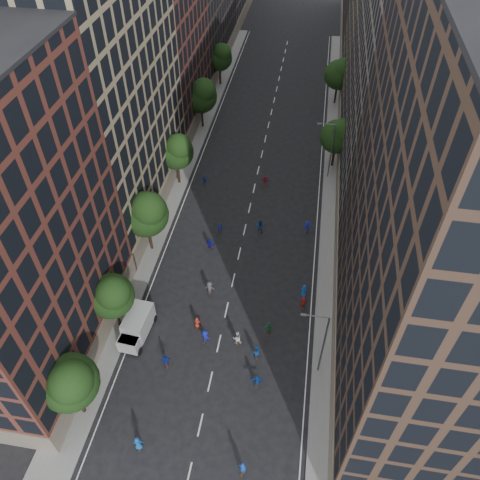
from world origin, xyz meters
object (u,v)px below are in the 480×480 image
at_px(streetlamp_near, 322,342).
at_px(skater_0, 138,444).
at_px(cargo_van, 137,326).
at_px(skater_1, 243,468).
at_px(streetlamp_far, 330,148).
at_px(skater_2, 256,352).

distance_m(streetlamp_near, skater_0, 19.02).
distance_m(cargo_van, skater_1, 18.17).
height_order(streetlamp_far, cargo_van, streetlamp_far).
distance_m(streetlamp_near, cargo_van, 19.61).
height_order(streetlamp_near, skater_1, streetlamp_near).
bearing_deg(cargo_van, skater_2, 1.75).
bearing_deg(skater_0, skater_1, 160.26).
bearing_deg(streetlamp_far, cargo_van, -121.18).
relative_size(streetlamp_far, skater_2, 5.34).
bearing_deg(skater_1, streetlamp_near, -109.04).
xyz_separation_m(cargo_van, skater_1, (13.42, -12.24, -0.53)).
relative_size(streetlamp_near, skater_0, 5.04).
relative_size(streetlamp_far, skater_0, 5.04).
xyz_separation_m(streetlamp_far, skater_0, (-15.33, -43.42, -4.27)).
distance_m(cargo_van, skater_2, 13.05).
height_order(cargo_van, skater_0, cargo_van).
height_order(streetlamp_far, skater_1, streetlamp_far).
relative_size(streetlamp_far, cargo_van, 1.67).
xyz_separation_m(cargo_van, skater_0, (3.89, -11.65, -0.57)).
height_order(streetlamp_near, skater_0, streetlamp_near).
relative_size(skater_0, skater_1, 0.95).
distance_m(streetlamp_far, skater_0, 46.24).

